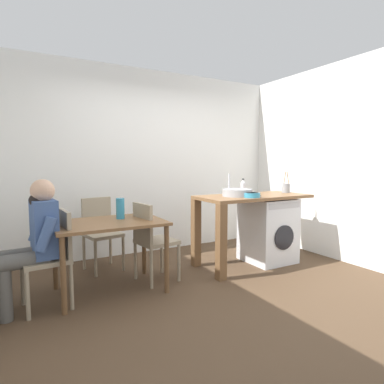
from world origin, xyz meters
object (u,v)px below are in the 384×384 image
Objects in this scene: chair_spare_by_wall at (100,229)px; bottle_tall_green at (243,187)px; chair_person_seat at (54,253)px; seated_person at (34,238)px; dining_table at (109,231)px; utensil_crock at (286,188)px; washing_machine at (268,230)px; mixing_bowl at (252,195)px; chair_opposite at (151,238)px; vase at (120,208)px.

chair_spare_by_wall is 1.97m from bottle_tall_green.
seated_person reaches higher than chair_person_seat.
dining_table is at bearing -86.19° from seated_person.
seated_person is 3.25m from utensil_crock.
chair_person_seat is at bearing -177.53° from utensil_crock.
chair_person_seat is 3.11m from utensil_crock.
chair_person_seat is at bearing -178.30° from washing_machine.
mixing_bowl is at bearing -163.11° from utensil_crock.
mixing_bowl reaches higher than chair_opposite.
chair_opposite is 1.33m from mixing_bowl.
seated_person is at bearing -177.41° from utensil_crock.
vase reaches higher than dining_table.
utensil_crock is at bearing -1.48° from vase.
vase reaches higher than chair_spare_by_wall.
washing_machine is at bearing -0.36° from dining_table.
chair_spare_by_wall is at bearing 159.20° from washing_machine.
mixing_bowl is 1.59m from vase.
mixing_bowl is (-0.20, -0.43, -0.06)m from bottle_tall_green.
chair_person_seat is 0.80m from vase.
dining_table is 1.28× the size of washing_machine.
dining_table is 4.90× the size of vase.
chair_spare_by_wall is at bearing 95.41° from vase.
chair_spare_by_wall is at bearing 163.24° from utensil_crock.
chair_person_seat is 2.29m from mixing_bowl.
seated_person is 1.40× the size of washing_machine.
mixing_bowl is (1.62, -0.98, 0.44)m from chair_spare_by_wall.
dining_table is 3.67× the size of utensil_crock.
seated_person is at bearing -172.93° from bottle_tall_green.
seated_person is (-0.16, -0.01, 0.16)m from chair_person_seat.
seated_person reaches higher than bottle_tall_green.
dining_table is 5.31× the size of bottle_tall_green.
dining_table is 0.57m from chair_person_seat.
bottle_tall_green is 0.69× the size of utensil_crock.
seated_person is 2.88m from washing_machine.
chair_spare_by_wall is 4.35× the size of bottle_tall_green.
chair_person_seat is 1.07m from chair_spare_by_wall.
chair_opposite is 3.00× the size of utensil_crock.
dining_table is at bearing -146.31° from vase.
washing_machine is at bearing 23.45° from mixing_bowl.
chair_opposite is at bearing 107.35° from chair_spare_by_wall.
vase is (0.06, -0.67, 0.34)m from chair_spare_by_wall.
washing_machine is 2.87× the size of utensil_crock.
chair_opposite is 1.68m from washing_machine.
vase is at bearing 168.66° from mixing_bowl.
chair_person_seat is at bearing -172.78° from bottle_tall_green.
bottle_tall_green is at bearing 152.32° from chair_spare_by_wall.
dining_table is 5.29× the size of mixing_bowl.
chair_opposite is at bearing 168.48° from mixing_bowl.
utensil_crock reaches higher than chair_opposite.
chair_person_seat is 1.00× the size of chair_opposite.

